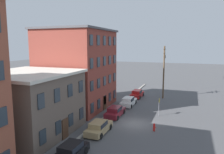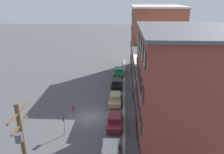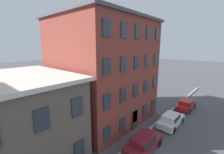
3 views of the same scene
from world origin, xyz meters
The scene contains 5 objects.
kerb_strip centered at (0.00, 4.50, 0.08)m, with size 56.00×0.36×0.16m, color #9E998E.
apartment_far centered at (4.29, 10.60, 6.30)m, with size 11.86×9.73×12.57m.
car_maroon centered at (1.72, 3.33, 0.75)m, with size 4.40×1.92×1.43m.
car_white centered at (7.78, 3.08, 0.75)m, with size 4.40×1.92×1.43m.
car_red centered at (14.10, 3.15, 0.75)m, with size 4.40×1.92×1.43m.
Camera 3 is at (-9.19, -2.49, 9.34)m, focal length 24.00 mm.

